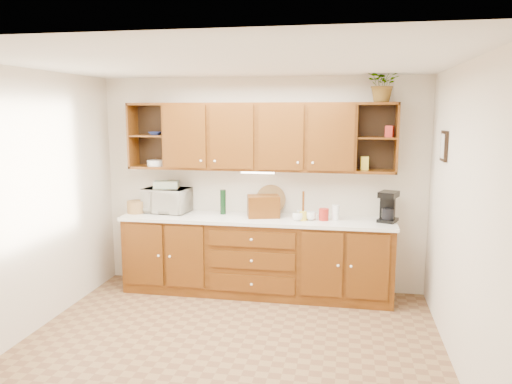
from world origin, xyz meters
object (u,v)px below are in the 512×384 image
at_px(microwave, 167,200).
at_px(coffee_maker, 388,207).
at_px(bread_box, 263,206).
at_px(potted_plant, 384,84).

distance_m(microwave, coffee_maker, 2.68).
distance_m(microwave, bread_box, 1.24).
bearing_deg(microwave, bread_box, 2.30).
bearing_deg(microwave, potted_plant, 5.52).
xyz_separation_m(microwave, potted_plant, (2.58, -0.01, 1.40)).
relative_size(bread_box, coffee_maker, 1.06).
xyz_separation_m(coffee_maker, potted_plant, (-0.10, 0.03, 1.39)).
relative_size(coffee_maker, potted_plant, 0.86).
bearing_deg(bread_box, coffee_maker, -14.14).
relative_size(bread_box, potted_plant, 0.91).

